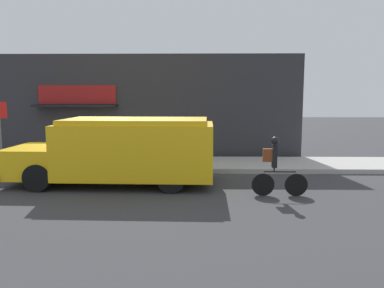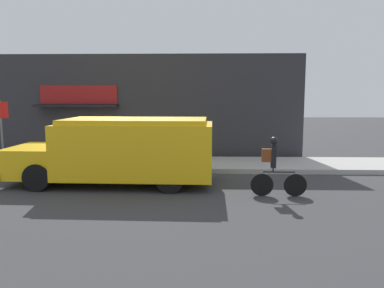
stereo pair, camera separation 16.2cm
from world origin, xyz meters
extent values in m
plane|color=#38383A|center=(0.00, 0.00, 0.00)|extent=(70.00, 70.00, 0.00)
cube|color=#ADAAA3|center=(0.00, 1.37, 0.09)|extent=(28.00, 2.74, 0.18)
cube|color=#2D2D33|center=(0.00, 3.16, 2.27)|extent=(16.45, 0.18, 4.55)
cube|color=maroon|center=(-1.51, 3.05, 2.82)|extent=(3.36, 0.05, 0.80)
cube|color=black|center=(-1.51, 2.74, 2.35)|extent=(3.53, 0.66, 0.10)
cube|color=yellow|center=(1.82, -1.60, 1.10)|extent=(4.77, 2.48, 1.64)
cube|color=yellow|center=(-1.33, -1.52, 0.73)|extent=(1.63, 2.21, 0.90)
cube|color=yellow|center=(1.82, -1.60, 2.00)|extent=(4.39, 2.28, 0.15)
cube|color=black|center=(-2.08, -1.51, 0.38)|extent=(0.17, 2.32, 0.24)
cube|color=red|center=(0.56, -0.13, 1.18)|extent=(0.03, 0.44, 0.44)
cylinder|color=black|center=(-0.90, -0.51, 0.40)|extent=(0.81, 0.28, 0.81)
cylinder|color=black|center=(-0.95, -2.56, 0.40)|extent=(0.81, 0.28, 0.81)
cylinder|color=black|center=(3.01, -0.60, 0.40)|extent=(0.81, 0.28, 0.81)
cylinder|color=black|center=(2.96, -2.65, 0.40)|extent=(0.81, 0.28, 0.81)
cylinder|color=black|center=(6.46, -2.92, 0.32)|extent=(0.63, 0.05, 0.63)
cylinder|color=black|center=(5.55, -2.91, 0.32)|extent=(0.63, 0.05, 0.63)
cylinder|color=black|center=(6.00, -2.92, 0.68)|extent=(0.87, 0.05, 0.04)
cylinder|color=black|center=(5.84, -2.91, 0.74)|extent=(0.04, 0.04, 0.12)
cube|color=black|center=(5.84, -2.91, 1.12)|extent=(0.12, 0.20, 0.63)
sphere|color=black|center=(5.84, -2.91, 1.55)|extent=(0.22, 0.22, 0.22)
cube|color=brown|center=(5.65, -2.91, 1.15)|extent=(0.26, 0.14, 0.36)
cylinder|color=slate|center=(-3.55, 0.42, 1.39)|extent=(0.07, 0.07, 2.42)
camera|label=1|loc=(3.75, -13.13, 2.79)|focal=35.00mm
camera|label=2|loc=(3.91, -13.12, 2.79)|focal=35.00mm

